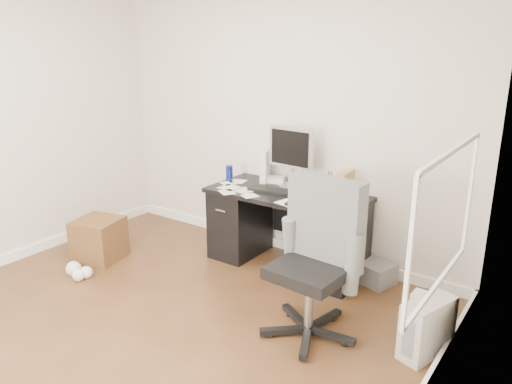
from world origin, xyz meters
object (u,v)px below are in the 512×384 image
(lcd_monitor, at_px, (291,158))
(office_chair, at_px, (310,263))
(keyboard, at_px, (270,190))
(desk, at_px, (286,227))
(wicker_basket, at_px, (99,239))
(pc_tower, at_px, (427,328))

(lcd_monitor, distance_m, office_chair, 1.42)
(lcd_monitor, bearing_deg, keyboard, -111.32)
(lcd_monitor, distance_m, keyboard, 0.37)
(desk, relative_size, wicker_basket, 3.60)
(wicker_basket, bearing_deg, pc_tower, 4.95)
(pc_tower, bearing_deg, office_chair, -143.76)
(keyboard, relative_size, office_chair, 0.35)
(desk, relative_size, office_chair, 1.27)
(desk, xyz_separation_m, office_chair, (0.76, -0.92, 0.19))
(desk, relative_size, keyboard, 3.65)
(lcd_monitor, height_order, wicker_basket, lcd_monitor)
(lcd_monitor, bearing_deg, pc_tower, -22.99)
(lcd_monitor, relative_size, office_chair, 0.51)
(wicker_basket, bearing_deg, keyboard, 30.64)
(keyboard, xyz_separation_m, office_chair, (0.92, -0.85, -0.17))
(desk, height_order, wicker_basket, desk)
(wicker_basket, bearing_deg, lcd_monitor, 34.65)
(office_chair, bearing_deg, lcd_monitor, 131.84)
(desk, bearing_deg, office_chair, -50.22)
(lcd_monitor, distance_m, wicker_basket, 2.08)
(pc_tower, bearing_deg, desk, 175.26)
(keyboard, distance_m, pc_tower, 1.89)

